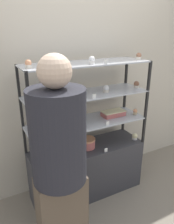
{
  "coord_description": "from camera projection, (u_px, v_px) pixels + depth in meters",
  "views": [
    {
      "loc": [
        -0.97,
        -1.86,
        1.8
      ],
      "look_at": [
        0.0,
        0.0,
        1.0
      ],
      "focal_mm": 35.0,
      "sensor_mm": 36.0,
      "label": 1
    }
  ],
  "objects": [
    {
      "name": "display_riser_lower",
      "position": [
        87.0,
        123.0,
        2.28
      ],
      "size": [
        1.26,
        0.41,
        0.3
      ],
      "color": "black",
      "rests_on": "display_base"
    },
    {
      "name": "cupcake_10",
      "position": [
        92.0,
        60.0,
        1.95
      ],
      "size": [
        0.05,
        0.05,
        0.07
      ],
      "color": "white",
      "rests_on": "display_riser_upper"
    },
    {
      "name": "ground_plane",
      "position": [
        87.0,
        191.0,
        2.6
      ],
      "size": [
        20.0,
        20.0,
        0.0
      ],
      "primitive_type": "plane",
      "color": "gray"
    },
    {
      "name": "cupcake_1",
      "position": [
        135.0,
        137.0,
        2.54
      ],
      "size": [
        0.06,
        0.06,
        0.07
      ],
      "color": "white",
      "rests_on": "display_base"
    },
    {
      "name": "display_riser_middle",
      "position": [
        87.0,
        95.0,
        2.18
      ],
      "size": [
        1.26,
        0.41,
        0.3
      ],
      "color": "black",
      "rests_on": "display_riser_lower"
    },
    {
      "name": "cupcake_2",
      "position": [
        34.0,
        133.0,
        1.95
      ],
      "size": [
        0.05,
        0.05,
        0.06
      ],
      "color": "#CCB28C",
      "rests_on": "display_riser_lower"
    },
    {
      "name": "cupcake_7",
      "position": [
        106.0,
        89.0,
        2.2
      ],
      "size": [
        0.06,
        0.06,
        0.07
      ],
      "color": "beige",
      "rests_on": "display_riser_middle"
    },
    {
      "name": "price_tag_1",
      "position": [
        108.0,
        123.0,
        2.18
      ],
      "size": [
        0.04,
        0.0,
        0.04
      ],
      "color": "white",
      "rests_on": "display_riser_lower"
    },
    {
      "name": "price_tag_0",
      "position": [
        106.0,
        150.0,
        2.28
      ],
      "size": [
        0.04,
        0.0,
        0.04
      ],
      "color": "white",
      "rests_on": "display_base"
    },
    {
      "name": "display_base",
      "position": [
        87.0,
        170.0,
        2.49
      ],
      "size": [
        1.26,
        0.41,
        0.59
      ],
      "color": "#333338",
      "rests_on": "ground_plane"
    },
    {
      "name": "cupcake_9",
      "position": [
        28.0,
        64.0,
        1.74
      ],
      "size": [
        0.05,
        0.05,
        0.07
      ],
      "color": "beige",
      "rests_on": "display_riser_upper"
    },
    {
      "name": "cupcake_0",
      "position": [
        37.0,
        160.0,
        2.09
      ],
      "size": [
        0.06,
        0.06,
        0.07
      ],
      "color": "white",
      "rests_on": "display_base"
    },
    {
      "name": "back_wall",
      "position": [
        73.0,
        77.0,
        2.42
      ],
      "size": [
        8.0,
        0.05,
        2.6
      ],
      "color": "beige",
      "rests_on": "ground_plane"
    },
    {
      "name": "cupcake_11",
      "position": [
        139.0,
        56.0,
        2.23
      ],
      "size": [
        0.05,
        0.05,
        0.07
      ],
      "color": "beige",
      "rests_on": "display_riser_upper"
    },
    {
      "name": "cupcake_3",
      "position": [
        74.0,
        126.0,
        2.11
      ],
      "size": [
        0.05,
        0.05,
        0.06
      ],
      "color": "white",
      "rests_on": "display_riser_lower"
    },
    {
      "name": "sheet_cake_frosted",
      "position": [
        113.0,
        113.0,
        2.41
      ],
      "size": [
        0.26,
        0.13,
        0.06
      ],
      "color": "#C66660",
      "rests_on": "display_riser_lower"
    },
    {
      "name": "donut_glazed",
      "position": [
        48.0,
        63.0,
        1.93
      ],
      "size": [
        0.14,
        0.14,
        0.04
      ],
      "color": "#EFB2BC",
      "rests_on": "display_riser_upper"
    },
    {
      "name": "cupcake_6",
      "position": [
        70.0,
        93.0,
        2.05
      ],
      "size": [
        0.06,
        0.06,
        0.07
      ],
      "color": "white",
      "rests_on": "display_riser_middle"
    },
    {
      "name": "display_riser_upper",
      "position": [
        87.0,
        65.0,
        2.07
      ],
      "size": [
        1.26,
        0.41,
        0.3
      ],
      "color": "black",
      "rests_on": "display_riser_middle"
    },
    {
      "name": "cupcake_5",
      "position": [
        32.0,
        101.0,
        1.84
      ],
      "size": [
        0.06,
        0.06,
        0.07
      ],
      "color": "#CCB28C",
      "rests_on": "display_riser_middle"
    },
    {
      "name": "customer_figure",
      "position": [
        59.0,
        164.0,
        1.56
      ],
      "size": [
        0.39,
        0.39,
        1.67
      ],
      "color": "brown",
      "rests_on": "ground_plane"
    },
    {
      "name": "price_tag_2",
      "position": [
        94.0,
        96.0,
        2.0
      ],
      "size": [
        0.04,
        0.0,
        0.04
      ],
      "color": "white",
      "rests_on": "display_riser_middle"
    },
    {
      "name": "cupcake_4",
      "position": [
        135.0,
        112.0,
        2.46
      ],
      "size": [
        0.05,
        0.05,
        0.06
      ],
      "color": "#CCB28C",
      "rests_on": "display_riser_lower"
    },
    {
      "name": "cupcake_8",
      "position": [
        136.0,
        85.0,
        2.37
      ],
      "size": [
        0.06,
        0.06,
        0.07
      ],
      "color": "beige",
      "rests_on": "display_riser_middle"
    },
    {
      "name": "price_tag_3",
      "position": [
        106.0,
        62.0,
        1.94
      ],
      "size": [
        0.04,
        0.0,
        0.04
      ],
      "color": "white",
      "rests_on": "display_riser_upper"
    },
    {
      "name": "layer_cake_centerpiece",
      "position": [
        87.0,
        143.0,
        2.36
      ],
      "size": [
        0.17,
        0.17,
        0.11
      ],
      "color": "#C66660",
      "rests_on": "display_base"
    }
  ]
}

